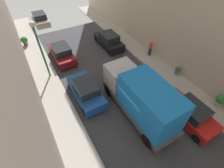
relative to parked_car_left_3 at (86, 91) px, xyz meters
name	(u,v)px	position (x,y,z in m)	size (l,w,h in m)	color
ground	(137,112)	(2.70, -3.28, -0.72)	(32.00, 32.00, 0.00)	#38383D
sidewalk_left	(74,143)	(-2.30, -3.28, -0.64)	(2.00, 44.00, 0.15)	#A8A399
sidewalk_right	(184,87)	(7.70, -3.28, -0.64)	(2.00, 44.00, 0.15)	#A8A399
parked_car_left_3	(86,91)	(0.00, 0.00, 0.00)	(1.78, 4.20, 1.57)	#194799
parked_car_left_4	(62,53)	(0.00, 6.09, 0.00)	(1.78, 4.20, 1.57)	maroon
parked_car_left_5	(40,19)	(0.00, 15.67, 0.00)	(1.78, 4.20, 1.57)	gray
parked_car_right_2	(189,113)	(5.40, -5.53, 0.00)	(1.78, 4.20, 1.57)	red
parked_car_right_3	(109,40)	(5.40, 5.88, 0.00)	(1.78, 4.20, 1.57)	black
delivery_truck	(141,97)	(2.70, -3.43, 1.07)	(2.26, 6.60, 3.38)	#4C4C51
pedestrian	(151,47)	(8.16, 2.00, 0.35)	(0.40, 0.36, 1.72)	#2D334C
potted_plant_0	(177,70)	(8.34, -1.71, -0.13)	(0.49, 0.49, 0.81)	slate
potted_plant_2	(24,40)	(-2.88, 10.68, 0.00)	(0.74, 0.74, 1.01)	brown
potted_plant_3	(220,100)	(8.33, -5.96, 0.02)	(0.70, 0.70, 1.05)	#B2A899
lamp_post	(39,43)	(-1.90, 3.98, 2.83)	(0.44, 0.44, 5.11)	#26723F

